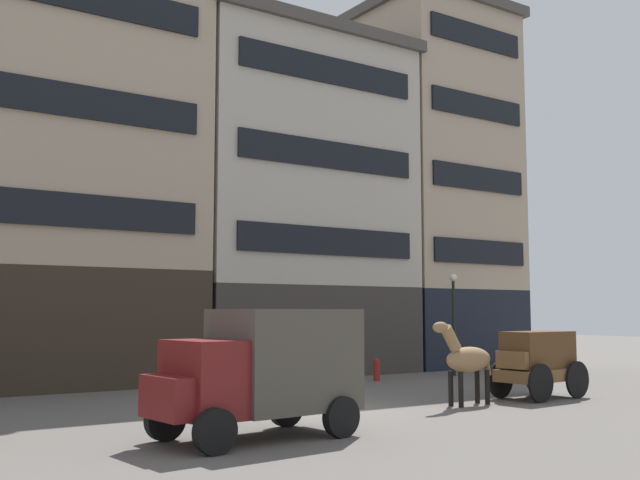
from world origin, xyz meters
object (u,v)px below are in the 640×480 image
Objects in this scene: streetlamp_curbside at (454,309)px; fire_hydrant_curbside at (377,369)px; delivery_truck_far at (262,368)px; draft_horse at (466,359)px; cargo_wagon at (537,360)px.

fire_hydrant_curbside is (-4.04, -0.05, -2.24)m from streetlamp_curbside.
streetlamp_curbside is 4.96× the size of fire_hydrant_curbside.
delivery_truck_far is 13.20m from fire_hydrant_curbside.
delivery_truck_far reaches higher than draft_horse.
delivery_truck_far is at bearing -138.68° from fire_hydrant_curbside.
fire_hydrant_curbside is (-0.44, 7.15, -0.72)m from cargo_wagon.
streetlamp_curbside is at bearing 47.72° from draft_horse.
cargo_wagon is at bearing 8.45° from delivery_truck_far.
streetlamp_curbside is at bearing 0.69° from fire_hydrant_curbside.
streetlamp_curbside is (13.92, 8.74, 1.25)m from delivery_truck_far.
delivery_truck_far reaches higher than cargo_wagon.
cargo_wagon reaches higher than fire_hydrant_curbside.
draft_horse is 9.84m from streetlamp_curbside.
cargo_wagon is 0.67× the size of delivery_truck_far.
streetlamp_curbside reaches higher than draft_horse.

